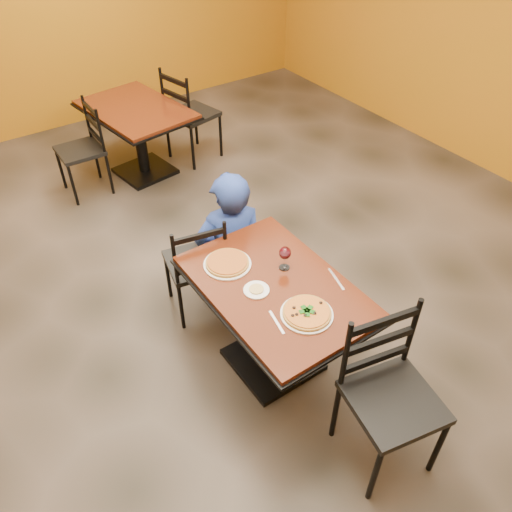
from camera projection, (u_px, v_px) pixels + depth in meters
floor at (235, 318)px, 3.93m from camera, size 7.00×8.00×0.01m
table_main at (275, 307)px, 3.26m from camera, size 0.83×1.23×0.75m
table_second at (138, 125)px, 5.21m from camera, size 0.97×1.30×0.75m
chair_main_near at (393, 402)px, 2.77m from camera, size 0.55×0.55×1.03m
chair_main_far at (195, 262)px, 3.76m from camera, size 0.48×0.48×0.89m
chair_second_left at (80, 151)px, 5.00m from camera, size 0.42×0.42×0.92m
chair_second_right at (192, 114)px, 5.52m from camera, size 0.55×0.55×1.02m
diner at (230, 236)px, 3.84m from camera, size 0.64×0.51×1.09m
plate_main at (307, 314)px, 2.94m from camera, size 0.31×0.31×0.01m
pizza_main at (307, 312)px, 2.93m from camera, size 0.28×0.28×0.02m
plate_far at (227, 264)px, 3.27m from camera, size 0.31×0.31×0.01m
pizza_far at (227, 262)px, 3.26m from camera, size 0.28×0.28×0.02m
side_plate at (256, 290)px, 3.09m from camera, size 0.16×0.16×0.01m
dip at (256, 289)px, 3.09m from camera, size 0.09×0.09×0.01m
wine_glass at (285, 257)px, 3.20m from camera, size 0.08×0.08×0.18m
fork at (277, 322)px, 2.90m from camera, size 0.05×0.19×0.00m
knife at (336, 279)px, 3.17m from camera, size 0.07×0.21×0.00m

